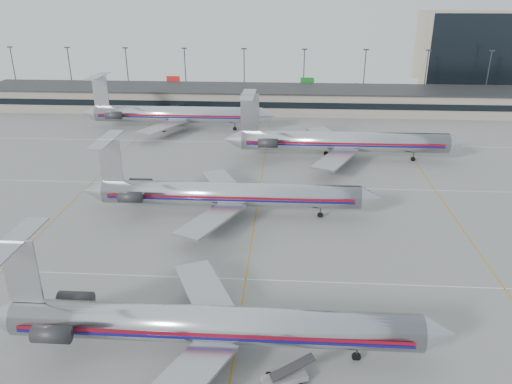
{
  "coord_description": "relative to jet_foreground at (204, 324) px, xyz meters",
  "views": [
    {
      "loc": [
        4.52,
        -40.69,
        32.3
      ],
      "look_at": [
        0.16,
        26.42,
        4.5
      ],
      "focal_mm": 35.0,
      "sensor_mm": 36.0,
      "label": 1
    }
  ],
  "objects": [
    {
      "name": "ground",
      "position": [
        2.74,
        3.07,
        -3.37
      ],
      "size": [
        260.0,
        260.0,
        0.0
      ],
      "primitive_type": "plane",
      "color": "gray",
      "rests_on": "ground"
    },
    {
      "name": "jet_foreground",
      "position": [
        0.0,
        0.0,
        0.0
      ],
      "size": [
        44.33,
        26.1,
        11.6
      ],
      "color": "silver",
      "rests_on": "ground"
    },
    {
      "name": "belt_loader",
      "position": [
        7.64,
        -3.41,
        -2.7
      ],
      "size": [
        4.81,
        2.85,
        2.47
      ],
      "rotation": [
        0.0,
        0.0,
        0.4
      ],
      "color": "gray",
      "rests_on": "ground"
    },
    {
      "name": "distant_building",
      "position": [
        64.74,
        131.07,
        9.13
      ],
      "size": [
        30.0,
        20.0,
        25.0
      ],
      "primitive_type": "cube",
      "color": "tan",
      "rests_on": "ground"
    },
    {
      "name": "jet_back_row",
      "position": [
        -20.21,
        79.09,
        0.39
      ],
      "size": [
        47.29,
        29.09,
        12.93
      ],
      "color": "silver",
      "rests_on": "ground"
    },
    {
      "name": "apron_markings",
      "position": [
        2.74,
        13.07,
        -3.36
      ],
      "size": [
        160.0,
        0.15,
        0.02
      ],
      "primitive_type": "cube",
      "color": "silver",
      "rests_on": "ground"
    },
    {
      "name": "jet_second_row",
      "position": [
        -1.97,
        31.06,
        0.07
      ],
      "size": [
        45.24,
        26.64,
        11.84
      ],
      "color": "silver",
      "rests_on": "ground"
    },
    {
      "name": "light_mast_row",
      "position": [
        2.74,
        115.07,
        5.21
      ],
      "size": [
        163.6,
        0.4,
        15.28
      ],
      "color": "#38383D",
      "rests_on": "ground"
    },
    {
      "name": "jet_third_row",
      "position": [
        17.48,
        58.62,
        0.44
      ],
      "size": [
        47.94,
        29.49,
        13.11
      ],
      "color": "silver",
      "rests_on": "ground"
    },
    {
      "name": "terminal",
      "position": [
        2.74,
        101.04,
        -0.21
      ],
      "size": [
        162.0,
        17.0,
        6.25
      ],
      "color": "gray",
      "rests_on": "ground"
    }
  ]
}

